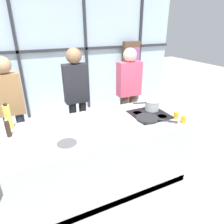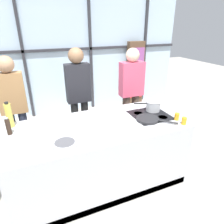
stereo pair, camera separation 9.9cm
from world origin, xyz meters
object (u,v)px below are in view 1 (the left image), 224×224
Objects in this scene: spectator_center_left at (77,93)px; saucepan at (152,105)px; spectator_far_left at (11,105)px; pepper_grinder at (8,129)px; mixing_bowl at (67,145)px; oil_bottle at (8,117)px; juice_glass_near at (183,120)px; frying_pan at (148,118)px; juice_glass_far at (176,116)px; spectator_center_right at (129,89)px; white_plate at (65,135)px.

saucepan is at bearing 136.15° from spectator_center_left.
pepper_grinder is at bearing 87.82° from spectator_far_left.
oil_bottle reaches higher than mixing_bowl.
oil_bottle is at bearing 158.84° from juice_glass_near.
spectator_center_left reaches higher than frying_pan.
spectator_center_left is 1.63m from juice_glass_far.
oil_bottle is at bearing 126.81° from mixing_bowl.
spectator_center_right reaches higher than saucepan.
spectator_center_right is (2.00, 0.00, -0.02)m from spectator_far_left.
spectator_center_right is (1.00, 0.00, -0.06)m from spectator_center_left.
spectator_center_left reaches higher than spectator_far_left.
pepper_grinder is (-0.59, 0.25, 0.09)m from white_plate.
spectator_center_right is 18.02× the size of juice_glass_far.
frying_pan is (1.66, -1.12, -0.07)m from spectator_far_left.
oil_bottle is (-1.02, -0.61, 0.03)m from spectator_center_left.
pepper_grinder is at bearing 178.40° from saucepan.
juice_glass_near is at bearing 145.24° from spectator_far_left.
oil_bottle is (-2.02, -0.61, 0.08)m from spectator_center_right.
oil_bottle reaches higher than saucepan.
saucepan reaches higher than white_plate.
spectator_far_left is 1.43m from mixing_bowl.
mixing_bowl is at bearing -169.82° from frying_pan.
juice_glass_far is at bearing 2.58° from mixing_bowl.
juice_glass_near is (2.02, -1.40, -0.04)m from spectator_far_left.
spectator_center_left is at bearing 126.06° from juice_glass_near.
spectator_far_left is 2.09m from saucepan.
mixing_bowl is (-1.39, -0.46, -0.04)m from saucepan.
white_plate is 0.74× the size of oil_bottle.
juice_glass_near is at bearing -13.11° from white_plate.
spectator_far_left is 0.96× the size of spectator_center_left.
spectator_far_left is 2.01m from frying_pan.
mixing_bowl is (0.52, -1.33, -0.05)m from spectator_far_left.
spectator_far_left is 1.00m from spectator_center_left.
spectator_far_left is 0.62m from oil_bottle.
mixing_bowl is at bearing 177.25° from juice_glass_near.
spectator_far_left is at bearing 0.00° from spectator_center_right.
pepper_grinder is at bearing 157.12° from white_plate.
saucepan is (0.90, -0.87, -0.05)m from spectator_center_left.
spectator_far_left is at bearing 155.49° from saucepan.
spectator_center_left is 5.34× the size of oil_bottle.
juice_glass_far is (1.47, -0.20, 0.04)m from white_plate.
juice_glass_far is at bearing -73.44° from saucepan.
pepper_grinder is (-0.03, -0.81, 0.01)m from spectator_far_left.
oil_bottle is 3.47× the size of juice_glass_near.
spectator_center_right is at bearing -180.00° from spectator_center_left.
pepper_grinder is 2.10m from juice_glass_far.
spectator_center_left is (1.00, 0.00, 0.04)m from spectator_far_left.
pepper_grinder reaches higher than juice_glass_far.
spectator_center_right reaches higher than juice_glass_near.
pepper_grinder is (-0.55, 0.52, 0.07)m from mixing_bowl.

